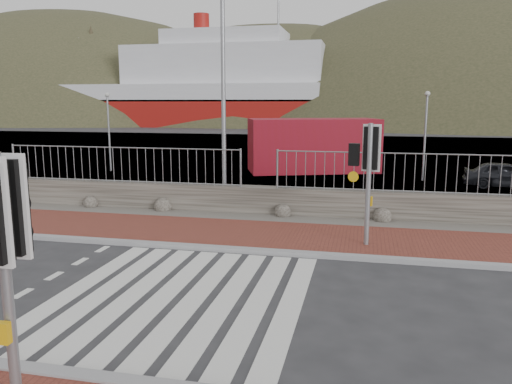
% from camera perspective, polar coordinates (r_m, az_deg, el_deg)
% --- Properties ---
extents(ground, '(220.00, 220.00, 0.00)m').
position_cam_1_polar(ground, '(9.71, -8.71, -11.75)').
color(ground, '#28282B').
rests_on(ground, ground).
extents(sidewalk_far, '(40.00, 3.00, 0.08)m').
position_cam_1_polar(sidewalk_far, '(13.77, -1.99, -4.83)').
color(sidewalk_far, brown).
rests_on(sidewalk_far, ground).
extents(kerb_near, '(40.00, 0.25, 0.12)m').
position_cam_1_polar(kerb_near, '(7.25, -17.75, -19.71)').
color(kerb_near, gray).
rests_on(kerb_near, ground).
extents(kerb_far, '(40.00, 0.25, 0.12)m').
position_cam_1_polar(kerb_far, '(12.38, -3.72, -6.53)').
color(kerb_far, gray).
rests_on(kerb_far, ground).
extents(zebra_crossing, '(4.62, 5.60, 0.01)m').
position_cam_1_polar(zebra_crossing, '(9.70, -8.71, -11.71)').
color(zebra_crossing, silver).
rests_on(zebra_crossing, ground).
extents(gravel_strip, '(40.00, 1.50, 0.06)m').
position_cam_1_polar(gravel_strip, '(15.66, -0.17, -3.01)').
color(gravel_strip, '#59544C').
rests_on(gravel_strip, ground).
extents(stone_wall, '(40.00, 0.60, 0.90)m').
position_cam_1_polar(stone_wall, '(16.34, 0.43, -0.95)').
color(stone_wall, '#403C35').
rests_on(stone_wall, ground).
extents(railing, '(18.07, 0.07, 1.22)m').
position_cam_1_polar(railing, '(15.98, 0.33, 3.77)').
color(railing, gray).
rests_on(railing, stone_wall).
extents(quay, '(120.00, 40.00, 0.50)m').
position_cam_1_polar(quay, '(36.61, 7.14, 4.46)').
color(quay, '#4C4C4F').
rests_on(quay, ground).
extents(water, '(220.00, 50.00, 0.05)m').
position_cam_1_polar(water, '(71.45, 9.77, 7.16)').
color(water, '#3F4C54').
rests_on(water, ground).
extents(ferry, '(50.00, 16.00, 20.00)m').
position_cam_1_polar(ferry, '(81.26, -7.92, 11.34)').
color(ferry, maroon).
rests_on(ferry, ground).
extents(hills_backdrop, '(254.00, 90.00, 100.00)m').
position_cam_1_polar(hills_backdrop, '(99.96, 13.94, -5.58)').
color(hills_backdrop, '#2E321E').
rests_on(hills_backdrop, ground).
extents(traffic_signal_near, '(0.46, 0.29, 3.10)m').
position_cam_1_polar(traffic_signal_near, '(5.97, -27.04, -4.23)').
color(traffic_signal_near, gray).
rests_on(traffic_signal_near, ground).
extents(traffic_signal_far, '(0.77, 0.40, 3.11)m').
position_cam_1_polar(traffic_signal_far, '(12.57, 12.64, 3.75)').
color(traffic_signal_far, gray).
rests_on(traffic_signal_far, ground).
extents(streetlight, '(1.78, 0.55, 8.47)m').
position_cam_1_polar(streetlight, '(17.18, -3.29, 14.05)').
color(streetlight, gray).
rests_on(streetlight, ground).
extents(shipping_container, '(7.19, 4.81, 2.77)m').
position_cam_1_polar(shipping_container, '(26.60, 6.52, 5.34)').
color(shipping_container, maroon).
rests_on(shipping_container, ground).
extents(car_a, '(3.41, 1.60, 1.13)m').
position_cam_1_polar(car_a, '(23.79, 26.56, 1.77)').
color(car_a, black).
rests_on(car_a, ground).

